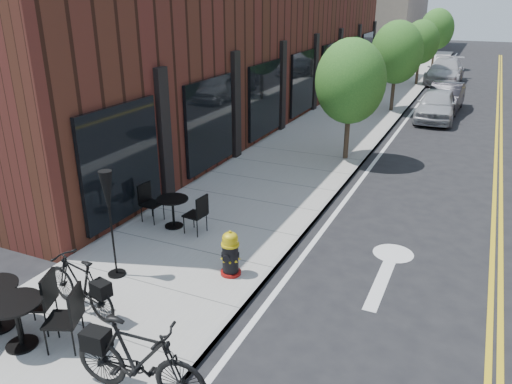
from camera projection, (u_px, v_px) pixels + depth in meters
The scene contains 16 objects.
ground at pixel (240, 314), 8.58m from camera, with size 120.00×120.00×0.00m, color black.
sidewalk_near at pixel (314, 147), 17.78m from camera, with size 4.00×70.00×0.12m, color #9E9B93.
building_near at pixel (248, 34), 21.63m from camera, with size 5.00×28.00×7.00m, color #462316.
tree_near_a at pixel (350, 82), 15.45m from camera, with size 2.20×2.20×3.81m.
tree_near_b at pixel (397, 52), 22.17m from camera, with size 2.30×2.30×3.98m.
tree_near_c at pixel (421, 42), 29.00m from camera, with size 2.10×2.10×3.67m.
tree_near_d at pixel (437, 29), 35.66m from camera, with size 2.40×2.40×4.11m.
fire_hydrant at pixel (230, 254), 9.43m from camera, with size 0.52×0.52×0.91m.
bicycle_left at pixel (80, 284), 8.29m from camera, with size 0.48×1.71×1.03m, color black.
bicycle_right at pixel (139, 360), 6.47m from camera, with size 0.55×1.96×1.18m, color black.
bistro_set_b at pixel (16, 317), 7.44m from camera, with size 1.92×1.17×1.02m.
bistro_set_c at pixel (173, 208), 11.38m from camera, with size 1.70×0.79×0.91m.
patio_umbrella at pixel (108, 202), 9.01m from camera, with size 0.34×0.34×2.10m.
parked_car_a at pixel (437, 105), 21.56m from camera, with size 1.58×3.92×1.34m, color #AAADB3.
parked_car_b at pixel (445, 97), 23.28m from camera, with size 1.36×3.89×1.28m, color black.
parked_car_c at pixel (445, 71), 30.70m from camera, with size 2.03×4.98×1.45m, color #B4B4B9.
Camera 1 is at (3.25, -6.43, 5.12)m, focal length 35.00 mm.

